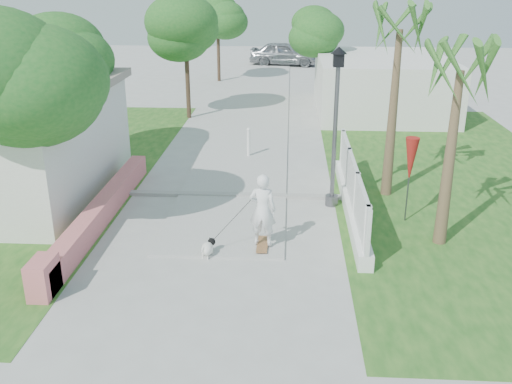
# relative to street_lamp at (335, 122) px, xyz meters

# --- Properties ---
(ground) EXTENTS (90.00, 90.00, 0.00)m
(ground) POSITION_rel_street_lamp_xyz_m (-2.90, -5.50, -2.43)
(ground) COLOR #B7B7B2
(ground) RESTS_ON ground
(path_strip) EXTENTS (3.20, 36.00, 0.06)m
(path_strip) POSITION_rel_street_lamp_xyz_m (-2.90, 14.50, -2.40)
(path_strip) COLOR #B7B7B2
(path_strip) RESTS_ON ground
(curb) EXTENTS (6.50, 0.25, 0.10)m
(curb) POSITION_rel_street_lamp_xyz_m (-2.90, 0.50, -2.38)
(curb) COLOR #999993
(curb) RESTS_ON ground
(grass_left) EXTENTS (8.00, 20.00, 0.01)m
(grass_left) POSITION_rel_street_lamp_xyz_m (-9.90, 2.50, -2.42)
(grass_left) COLOR #1E551A
(grass_left) RESTS_ON ground
(grass_right) EXTENTS (8.00, 20.00, 0.01)m
(grass_right) POSITION_rel_street_lamp_xyz_m (4.10, 2.50, -2.42)
(grass_right) COLOR #1E551A
(grass_right) RESTS_ON ground
(pink_wall) EXTENTS (0.45, 8.20, 0.80)m
(pink_wall) POSITION_rel_street_lamp_xyz_m (-6.20, -1.95, -2.11)
(pink_wall) COLOR #DE7172
(pink_wall) RESTS_ON ground
(lattice_fence) EXTENTS (0.35, 7.00, 1.50)m
(lattice_fence) POSITION_rel_street_lamp_xyz_m (0.50, -0.50, -1.88)
(lattice_fence) COLOR white
(lattice_fence) RESTS_ON ground
(building_right) EXTENTS (6.00, 8.00, 2.60)m
(building_right) POSITION_rel_street_lamp_xyz_m (3.10, 12.50, -1.13)
(building_right) COLOR silver
(building_right) RESTS_ON ground
(street_lamp) EXTENTS (0.44, 0.44, 4.44)m
(street_lamp) POSITION_rel_street_lamp_xyz_m (0.00, 0.00, 0.00)
(street_lamp) COLOR #59595E
(street_lamp) RESTS_ON ground
(bollard) EXTENTS (0.14, 0.14, 1.09)m
(bollard) POSITION_rel_street_lamp_xyz_m (-2.70, 4.50, -1.84)
(bollard) COLOR white
(bollard) RESTS_ON ground
(patio_umbrella) EXTENTS (0.36, 0.36, 2.30)m
(patio_umbrella) POSITION_rel_street_lamp_xyz_m (1.90, -1.00, -0.74)
(patio_umbrella) COLOR #59595E
(patio_umbrella) RESTS_ON ground
(tree_left_near) EXTENTS (3.60, 3.60, 5.28)m
(tree_left_near) POSITION_rel_street_lamp_xyz_m (-7.38, -2.52, 1.40)
(tree_left_near) COLOR #4C3826
(tree_left_near) RESTS_ON ground
(tree_left_mid) EXTENTS (3.20, 3.20, 4.85)m
(tree_left_mid) POSITION_rel_street_lamp_xyz_m (-8.38, 2.98, 1.07)
(tree_left_mid) COLOR #4C3826
(tree_left_mid) RESTS_ON ground
(tree_path_left) EXTENTS (3.40, 3.40, 5.23)m
(tree_path_left) POSITION_rel_street_lamp_xyz_m (-5.88, 10.48, 1.39)
(tree_path_left) COLOR #4C3826
(tree_path_left) RESTS_ON ground
(tree_path_right) EXTENTS (3.00, 3.00, 4.79)m
(tree_path_right) POSITION_rel_street_lamp_xyz_m (0.32, 14.48, 1.07)
(tree_path_right) COLOR #4C3826
(tree_path_right) RESTS_ON ground
(tree_path_far) EXTENTS (3.20, 3.20, 5.17)m
(tree_path_far) POSITION_rel_street_lamp_xyz_m (-5.68, 20.48, 1.39)
(tree_path_far) COLOR #4C3826
(tree_path_far) RESTS_ON ground
(palm_far) EXTENTS (1.80, 1.80, 5.30)m
(palm_far) POSITION_rel_street_lamp_xyz_m (1.70, 1.00, 2.06)
(palm_far) COLOR brown
(palm_far) RESTS_ON ground
(palm_near) EXTENTS (1.80, 1.80, 4.70)m
(palm_near) POSITION_rel_street_lamp_xyz_m (2.50, -2.30, 1.53)
(palm_near) COLOR brown
(palm_near) RESTS_ON ground
(skateboarder) EXTENTS (1.61, 0.95, 1.88)m
(skateboarder) POSITION_rel_street_lamp_xyz_m (-2.17, -2.93, -1.53)
(skateboarder) COLOR #92633A
(skateboarder) RESTS_ON ground
(dog) EXTENTS (0.41, 0.58, 0.42)m
(dog) POSITION_rel_street_lamp_xyz_m (-3.09, -3.39, -2.20)
(dog) COLOR white
(dog) RESTS_ON ground
(parked_car) EXTENTS (5.20, 2.58, 1.70)m
(parked_car) POSITION_rel_street_lamp_xyz_m (-1.70, 27.43, -1.57)
(parked_car) COLOR #B1B5B9
(parked_car) RESTS_ON ground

